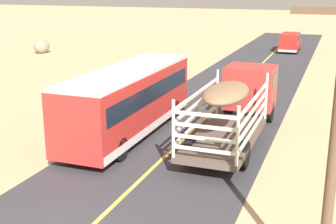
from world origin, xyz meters
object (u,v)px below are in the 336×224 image
Objects in this scene: car_far at (290,41)px; bus at (129,100)px; livestock_truck at (242,97)px; power_pole_near at (335,142)px; boulder_far_horizon at (42,46)px.

bus is at bearing -97.54° from car_far.
livestock_truck is 1.36× the size of power_pole_near.
car_far is (-0.79, 28.80, -0.70)m from livestock_truck.
boulder_far_horizon is (-29.17, 30.17, -3.13)m from power_pole_near.
livestock_truck is at bearing 110.47° from power_pole_near.
car_far reaches higher than boulder_far_horizon.
power_pole_near is (4.32, -11.58, 2.06)m from livestock_truck.
power_pole_near is 3.90× the size of boulder_far_horizon.
power_pole_near reaches higher than livestock_truck.
bus is at bearing 134.88° from power_pole_near.
boulder_far_horizon is (-24.85, 18.59, -1.07)m from livestock_truck.
bus is at bearing -154.80° from livestock_truck.
power_pole_near is at bearing -45.96° from boulder_far_horizon.
car_far is 26.14m from boulder_far_horizon.
bus is (-4.91, -2.31, -0.04)m from livestock_truck.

